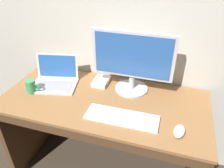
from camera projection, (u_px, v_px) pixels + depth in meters
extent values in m
cube|color=olive|center=(103.00, 100.00, 1.55)|extent=(1.45, 0.67, 0.02)
cube|color=#4E351E|center=(29.00, 121.00, 1.94)|extent=(0.04, 0.62, 0.75)
cube|color=#4E351E|center=(196.00, 160.00, 1.58)|extent=(0.04, 0.62, 0.75)
cube|color=#4E351E|center=(86.00, 137.00, 1.32)|extent=(1.39, 0.02, 0.07)
cube|color=silver|center=(54.00, 86.00, 1.68)|extent=(0.38, 0.29, 0.01)
cube|color=#959599|center=(54.00, 86.00, 1.67)|extent=(0.31, 0.20, 0.00)
cube|color=silver|center=(57.00, 66.00, 1.74)|extent=(0.33, 0.11, 0.20)
cube|color=#28569E|center=(57.00, 66.00, 1.73)|extent=(0.29, 0.10, 0.17)
cylinder|color=#B7B7BC|center=(131.00, 88.00, 1.65)|extent=(0.25, 0.25, 0.02)
cylinder|color=#B7B7BC|center=(132.00, 81.00, 1.62)|extent=(0.04, 0.04, 0.11)
cube|color=#B7B7BC|center=(133.00, 55.00, 1.49)|extent=(0.57, 0.03, 0.33)
cube|color=#28569E|center=(132.00, 56.00, 1.47)|extent=(0.53, 0.00, 0.30)
cube|color=white|center=(122.00, 117.00, 1.37)|extent=(0.46, 0.15, 0.02)
cube|color=silver|center=(122.00, 116.00, 1.37)|extent=(0.43, 0.13, 0.00)
ellipsoid|color=white|center=(179.00, 131.00, 1.26)|extent=(0.08, 0.12, 0.03)
cube|color=silver|center=(101.00, 82.00, 1.72)|extent=(0.11, 0.16, 0.04)
cylinder|color=#388E56|center=(31.00, 86.00, 1.60)|extent=(0.07, 0.07, 0.10)
torus|color=#388E56|center=(37.00, 87.00, 1.58)|extent=(0.06, 0.01, 0.06)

